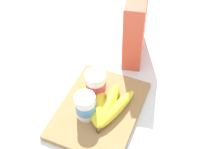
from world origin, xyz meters
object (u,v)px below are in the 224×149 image
object	(u,v)px
cereal_box	(136,26)
cutting_board	(100,110)
yogurt_cup_back	(96,84)
yogurt_cup_front	(86,106)
banana_bunch	(104,106)

from	to	relation	value
cereal_box	cutting_board	bearing A→B (deg)	166.02
yogurt_cup_back	cutting_board	bearing A→B (deg)	-146.54
yogurt_cup_front	banana_bunch	distance (m)	0.07
cereal_box	yogurt_cup_front	distance (m)	0.37
cereal_box	yogurt_cup_back	size ratio (longest dim) A/B	2.84
cereal_box	yogurt_cup_front	bearing A→B (deg)	161.84
cutting_board	yogurt_cup_back	xyz separation A→B (m)	(0.05, 0.04, 0.06)
cutting_board	banana_bunch	xyz separation A→B (m)	(0.00, -0.02, 0.03)
cereal_box	banana_bunch	distance (m)	0.33
cereal_box	yogurt_cup_front	world-z (taller)	cereal_box
cereal_box	banana_bunch	xyz separation A→B (m)	(-0.32, -0.01, -0.09)
cutting_board	yogurt_cup_front	bearing A→B (deg)	145.51
cereal_box	yogurt_cup_front	xyz separation A→B (m)	(-0.36, 0.04, -0.07)
yogurt_cup_front	banana_bunch	bearing A→B (deg)	-47.62
cutting_board	yogurt_cup_back	bearing A→B (deg)	33.46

